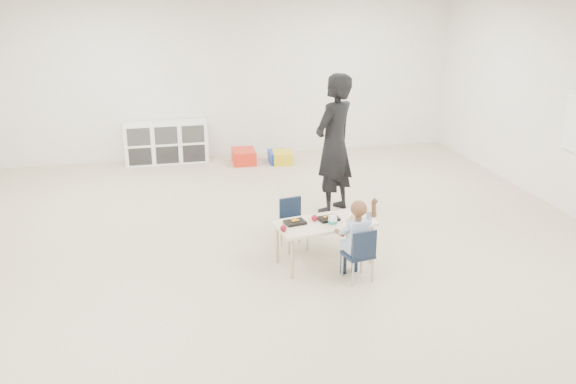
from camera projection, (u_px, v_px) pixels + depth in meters
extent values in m
plane|color=beige|center=(290.00, 261.00, 6.89)|extent=(9.00, 9.00, 0.00)
plane|color=white|center=(291.00, 2.00, 5.96)|extent=(9.00, 9.00, 0.00)
cube|color=white|center=(232.00, 77.00, 10.56)|extent=(8.00, 0.02, 2.80)
cube|color=beige|center=(325.00, 223.00, 6.68)|extent=(1.16, 0.72, 0.03)
cube|color=black|center=(329.00, 219.00, 6.72)|extent=(0.24, 0.20, 0.03)
cube|color=black|center=(295.00, 222.00, 6.62)|extent=(0.24, 0.20, 0.03)
cube|color=white|center=(333.00, 220.00, 6.59)|extent=(0.08, 0.08, 0.10)
ellipsoid|color=tan|center=(354.00, 218.00, 6.69)|extent=(0.09, 0.09, 0.07)
sphere|color=maroon|center=(315.00, 218.00, 6.68)|extent=(0.07, 0.07, 0.07)
sphere|color=maroon|center=(283.00, 228.00, 6.41)|extent=(0.07, 0.07, 0.07)
cube|color=white|center=(166.00, 142.00, 10.46)|extent=(1.40, 0.40, 0.70)
imported|color=black|center=(334.00, 144.00, 8.05)|extent=(0.82, 0.78, 1.88)
cube|color=red|center=(244.00, 156.00, 10.47)|extent=(0.40, 0.50, 0.24)
cube|color=gold|center=(283.00, 157.00, 10.49)|extent=(0.37, 0.45, 0.20)
cube|color=#1636A8|center=(278.00, 157.00, 10.52)|extent=(0.33, 0.42, 0.20)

